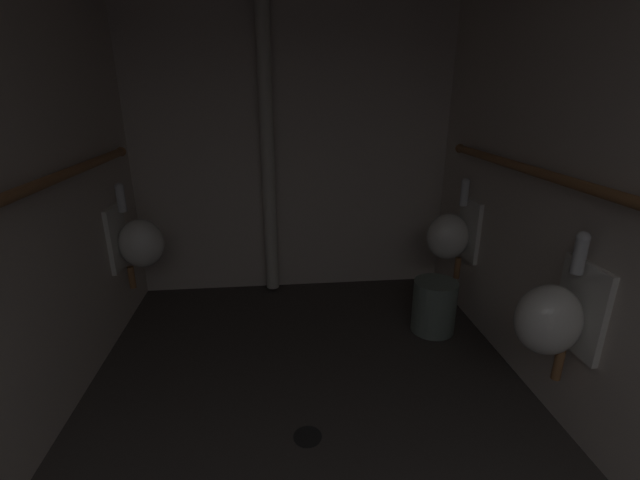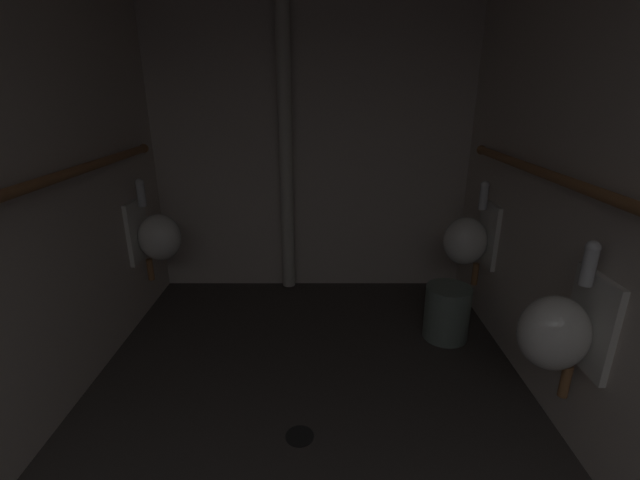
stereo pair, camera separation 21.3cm
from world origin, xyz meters
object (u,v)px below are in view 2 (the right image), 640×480
object	(u,v)px
urinal_right_far	(469,240)
waste_bin	(447,312)
floor_drain	(300,436)
urinal_left_mid	(157,236)
standpipe_back_wall	(286,145)
urinal_right_mid	(559,331)

from	to	relation	value
urinal_right_far	waste_bin	size ratio (longest dim) A/B	2.04
floor_drain	waste_bin	world-z (taller)	waste_bin
floor_drain	urinal_left_mid	bearing A→B (deg)	130.76
standpipe_back_wall	waste_bin	size ratio (longest dim) A/B	6.32
urinal_right_mid	floor_drain	size ratio (longest dim) A/B	5.39
urinal_right_far	waste_bin	bearing A→B (deg)	-124.84
urinal_right_mid	floor_drain	bearing A→B (deg)	178.23
urinal_left_mid	waste_bin	distance (m)	2.09
urinal_right_mid	waste_bin	xyz separation A→B (m)	(-0.18, 0.93, -0.43)
urinal_right_far	waste_bin	xyz separation A→B (m)	(-0.18, -0.26, -0.43)
standpipe_back_wall	floor_drain	size ratio (longest dim) A/B	16.73
urinal_right_far	standpipe_back_wall	size ratio (longest dim) A/B	0.32
floor_drain	waste_bin	xyz separation A→B (m)	(0.95, 0.90, 0.18)
standpipe_back_wall	waste_bin	bearing A→B (deg)	-34.81
floor_drain	waste_bin	size ratio (longest dim) A/B	0.38
floor_drain	waste_bin	bearing A→B (deg)	43.37
urinal_right_far	floor_drain	distance (m)	1.73
urinal_left_mid	standpipe_back_wall	xyz separation A→B (m)	(0.90, 0.43, 0.58)
urinal_right_far	floor_drain	bearing A→B (deg)	-134.33
urinal_left_mid	floor_drain	world-z (taller)	urinal_left_mid
urinal_right_far	standpipe_back_wall	distance (m)	1.51
urinal_left_mid	waste_bin	bearing A→B (deg)	-9.58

